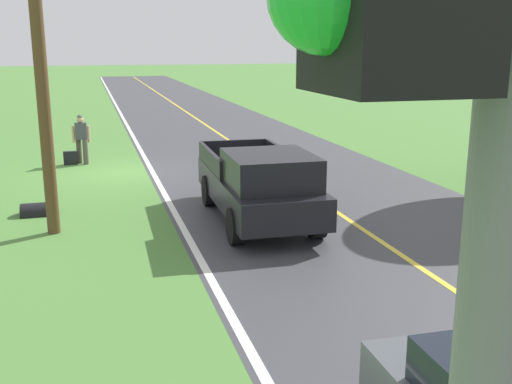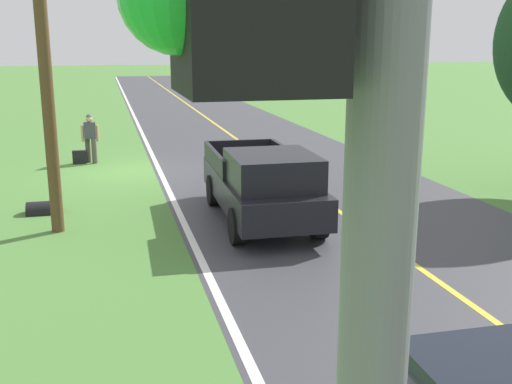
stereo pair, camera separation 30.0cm
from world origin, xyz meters
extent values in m
plane|color=#4C7F38|center=(0.00, 0.00, 0.00)|extent=(200.00, 200.00, 0.00)
cube|color=#3D3D42|center=(-4.87, 0.00, 0.00)|extent=(8.32, 120.00, 0.00)
cube|color=silver|center=(-0.89, 0.00, 0.01)|extent=(0.16, 117.60, 0.00)
cube|color=gold|center=(-4.87, 0.00, 0.01)|extent=(0.14, 117.60, 0.00)
cylinder|color=#4C473D|center=(1.22, -1.76, 0.44)|extent=(0.18, 0.18, 0.88)
cylinder|color=#4C473D|center=(1.44, -2.00, 0.44)|extent=(0.18, 0.18, 0.88)
cube|color=#3F3F47|center=(1.33, -1.88, 1.17)|extent=(0.40, 0.26, 0.58)
sphere|color=tan|center=(1.33, -1.88, 1.57)|extent=(0.23, 0.23, 0.23)
sphere|color=#4C564C|center=(1.33, -1.88, 1.65)|extent=(0.20, 0.20, 0.20)
cube|color=navy|center=(1.33, -2.08, 1.20)|extent=(0.32, 0.20, 0.44)
cylinder|color=tan|center=(1.07, -1.86, 1.06)|extent=(0.10, 0.10, 0.58)
cylinder|color=tan|center=(1.59, -1.86, 1.06)|extent=(0.10, 0.10, 0.58)
cube|color=black|center=(1.75, -1.83, 0.24)|extent=(0.46, 0.20, 0.47)
cube|color=black|center=(-2.75, 6.47, 0.75)|extent=(2.13, 5.45, 0.70)
cube|color=black|center=(-2.73, 7.66, 1.46)|extent=(1.89, 2.20, 0.72)
cube|color=black|center=(-2.73, 7.66, 1.53)|extent=(1.71, 1.34, 0.43)
cube|color=black|center=(-3.72, 5.42, 1.33)|extent=(0.17, 3.03, 0.45)
cube|color=black|center=(-1.84, 5.37, 1.33)|extent=(0.17, 3.03, 0.45)
cube|color=black|center=(-2.82, 3.88, 1.33)|extent=(1.84, 0.14, 0.45)
cylinder|color=black|center=(-3.61, 8.24, 0.40)|extent=(0.32, 0.81, 0.80)
cylinder|color=black|center=(-1.81, 8.20, 0.40)|extent=(0.32, 0.81, 0.80)
cylinder|color=black|center=(-3.69, 4.94, 0.40)|extent=(0.32, 0.81, 0.80)
cylinder|color=black|center=(-1.89, 4.90, 0.40)|extent=(0.32, 0.81, 0.80)
cylinder|color=brown|center=(1.98, 6.31, 4.06)|extent=(0.28, 0.28, 8.11)
cylinder|color=black|center=(2.44, 4.63, 0.00)|extent=(0.80, 0.60, 0.60)
camera|label=1|loc=(1.10, 20.22, 4.20)|focal=42.66mm
camera|label=2|loc=(0.81, 20.30, 4.20)|focal=42.66mm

